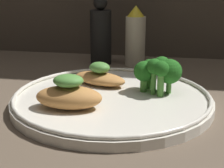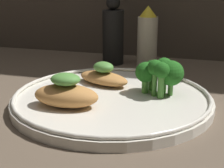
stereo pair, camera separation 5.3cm
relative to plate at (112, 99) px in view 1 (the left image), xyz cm
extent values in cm
cube|color=brown|center=(0.00, 0.00, -1.49)|extent=(180.00, 180.00, 1.00)
cylinder|color=silver|center=(0.00, 0.00, -0.29)|extent=(31.07, 31.07, 1.40)
torus|color=silver|center=(0.00, 0.00, 0.71)|extent=(30.47, 30.47, 0.60)
ellipsoid|color=#BC7F42|center=(-5.09, -5.92, 2.01)|extent=(9.69, 5.54, 3.19)
ellipsoid|color=#518E3D|center=(-5.09, -5.92, 4.47)|extent=(4.43, 3.62, 1.74)
ellipsoid|color=#BC7F42|center=(-3.14, 5.58, 1.45)|extent=(10.64, 7.70, 2.09)
ellipsoid|color=#518E3D|center=(-3.14, 5.58, 3.43)|extent=(4.54, 4.11, 1.86)
cylinder|color=#4C8E38|center=(8.62, 3.08, 1.51)|extent=(0.82, 0.82, 2.21)
sphere|color=#1E5B19|center=(8.62, 3.08, 4.00)|extent=(3.94, 3.94, 3.94)
cylinder|color=#4C8E38|center=(7.34, 4.09, 1.97)|extent=(1.02, 1.02, 3.12)
sphere|color=#1E5B19|center=(7.34, 4.09, 4.59)|extent=(3.03, 3.03, 3.03)
cylinder|color=#4C8E38|center=(5.35, 4.86, 1.85)|extent=(0.96, 0.96, 2.88)
sphere|color=#1E5B19|center=(5.35, 4.86, 4.16)|extent=(2.50, 2.50, 2.50)
cylinder|color=#4C8E38|center=(4.59, 3.18, 1.54)|extent=(1.09, 1.09, 2.26)
sphere|color=#1E5B19|center=(4.59, 3.18, 3.81)|extent=(3.27, 3.27, 3.27)
cylinder|color=#4C8E38|center=(6.25, 2.09, 2.27)|extent=(0.81, 0.81, 3.71)
sphere|color=#1E5B19|center=(6.25, 2.09, 4.97)|extent=(2.42, 2.42, 2.42)
cylinder|color=#4C8E38|center=(7.35, 1.36, 2.19)|extent=(1.02, 1.02, 3.57)
sphere|color=#1E5B19|center=(7.35, 1.36, 4.83)|extent=(2.45, 2.45, 2.45)
cylinder|color=beige|center=(0.65, 25.41, 4.43)|extent=(4.41, 4.41, 10.84)
cone|color=yellow|center=(0.65, 25.41, 11.04)|extent=(3.74, 3.74, 2.38)
cylinder|color=black|center=(-7.16, 25.41, 5.04)|extent=(4.76, 4.76, 12.05)
sphere|color=black|center=(-7.16, 25.41, 12.61)|extent=(3.09, 3.09, 3.09)
camera|label=1|loc=(8.93, -49.46, 18.46)|focal=55.00mm
camera|label=2|loc=(14.06, -48.26, 18.46)|focal=55.00mm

